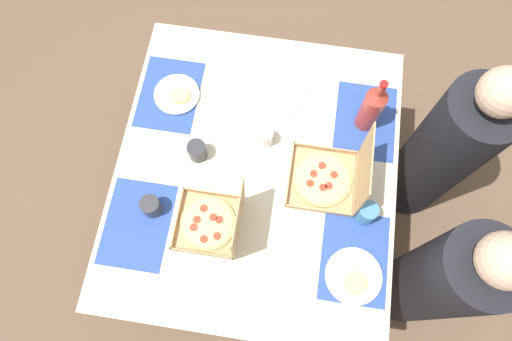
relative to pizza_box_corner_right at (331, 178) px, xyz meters
name	(u,v)px	position (x,y,z in m)	size (l,w,h in m)	color
ground_plane	(256,215)	(0.00, -0.31, -0.82)	(6.00, 6.00, 0.00)	brown
dining_table	(256,179)	(0.00, -0.31, -0.15)	(1.33, 1.17, 0.77)	#3F3328
placemat_near_left	(170,94)	(-0.30, -0.74, -0.05)	(0.36, 0.26, 0.00)	#2D4C9E
placemat_near_right	(137,224)	(0.30, -0.74, -0.05)	(0.36, 0.26, 0.00)	#2D4C9E
placemat_far_left	(365,121)	(-0.30, 0.13, -0.05)	(0.36, 0.26, 0.00)	#2D4C9E
placemat_far_right	(354,257)	(0.30, 0.13, -0.05)	(0.36, 0.26, 0.00)	#2D4C9E
pizza_box_corner_right	(331,178)	(0.00, 0.00, 0.00)	(0.28, 0.28, 0.31)	tan
pizza_box_edge_far	(214,222)	(0.25, -0.43, 0.00)	(0.25, 0.26, 0.29)	tan
plate_near_left	(354,277)	(0.37, 0.13, -0.04)	(0.22, 0.22, 0.03)	white
plate_near_right	(177,95)	(-0.30, -0.70, -0.04)	(0.20, 0.20, 0.03)	white
soda_bottle	(372,108)	(-0.29, 0.13, 0.08)	(0.09, 0.09, 0.32)	#B2382D
cup_clear_left	(197,151)	(-0.03, -0.56, -0.01)	(0.08, 0.08, 0.09)	#333338
cup_red	(265,137)	(-0.14, -0.29, -0.01)	(0.07, 0.07, 0.09)	silver
cup_dark	(366,213)	(0.13, 0.15, 0.01)	(0.08, 0.08, 0.11)	teal
cup_clear_right	(151,206)	(0.23, -0.69, 0.00)	(0.08, 0.08, 0.09)	#333338
knife_by_far_right	(242,102)	(-0.31, -0.41, -0.05)	(0.21, 0.02, 0.01)	#B7B7BC
fork_by_near_right	(303,99)	(-0.37, -0.15, -0.05)	(0.19, 0.02, 0.01)	#B7B7BC
diner_left_seat	(441,153)	(-0.30, 0.54, -0.27)	(0.32, 0.32, 1.23)	black
diner_right_seat	(438,280)	(0.30, 0.54, -0.28)	(0.32, 0.32, 1.20)	black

